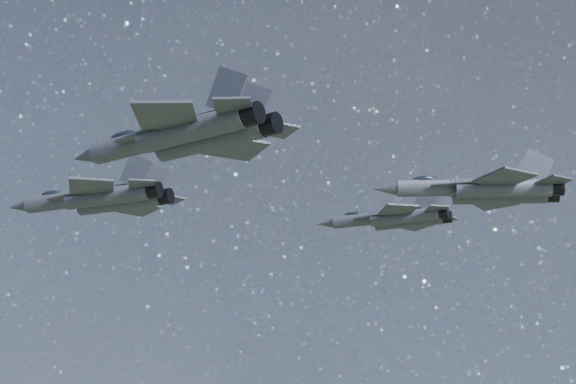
# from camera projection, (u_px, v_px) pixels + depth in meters

# --- Properties ---
(jet_lead) EXTENTS (18.47, 12.96, 4.66)m
(jet_lead) POSITION_uv_depth(u_px,v_px,m) (101.00, 198.00, 91.33)
(jet_lead) COLOR #3A3C48
(jet_left) EXTENTS (15.92, 11.21, 4.02)m
(jet_left) POSITION_uv_depth(u_px,v_px,m) (396.00, 218.00, 105.62)
(jet_left) COLOR #3A3C48
(jet_right) EXTENTS (20.31, 13.71, 5.12)m
(jet_right) POSITION_uv_depth(u_px,v_px,m) (185.00, 134.00, 72.70)
(jet_right) COLOR #3A3C48
(jet_slot) EXTENTS (17.46, 11.91, 4.39)m
(jet_slot) POSITION_uv_depth(u_px,v_px,m) (486.00, 189.00, 84.89)
(jet_slot) COLOR #3A3C48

